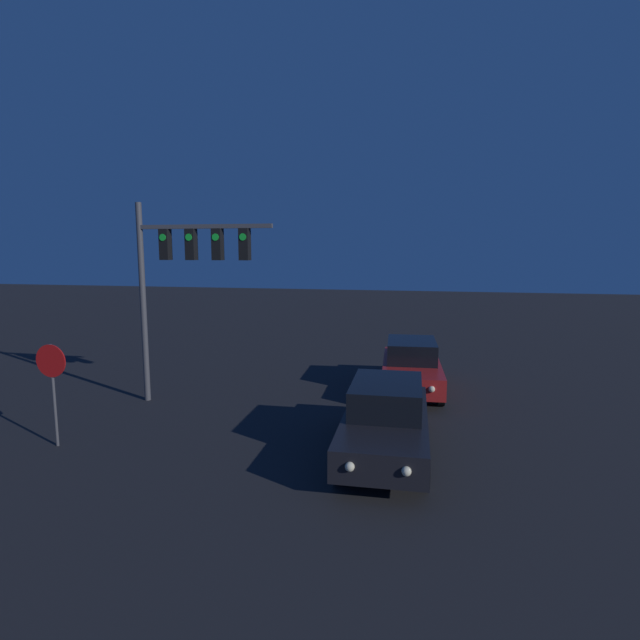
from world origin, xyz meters
The scene contains 4 objects.
car_near centered at (1.79, 13.29, 0.85)m, with size 1.98×4.85×1.65m.
car_far centered at (2.18, 18.72, 0.85)m, with size 2.11×4.89×1.65m.
traffic_signal_mast centered at (-4.45, 15.91, 4.19)m, with size 4.20×0.30×6.00m.
stop_sign centered at (-5.86, 12.14, 1.73)m, with size 0.78×0.07×2.45m.
Camera 1 is at (2.63, 2.41, 4.61)m, focal length 28.00 mm.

